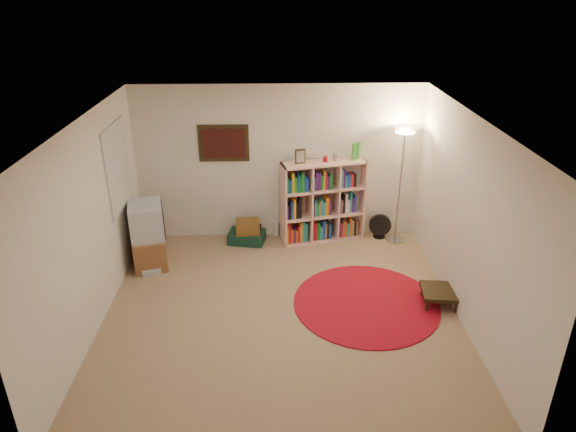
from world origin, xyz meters
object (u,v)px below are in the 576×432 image
floor_fan (380,226)px  suitcase (247,237)px  side_table (440,292)px  floor_lamp (404,148)px  tv_stand (148,236)px  bookshelf (321,202)px

floor_fan → suitcase: bearing=-169.4°
side_table → suitcase: bearing=145.1°
floor_lamp → floor_fan: bearing=156.7°
tv_stand → suitcase: tv_stand is taller
bookshelf → tv_stand: (-2.62, -0.76, -0.17)m
bookshelf → tv_stand: size_ratio=1.63×
floor_fan → suitcase: size_ratio=0.66×
floor_lamp → side_table: (0.18, -1.82, -1.39)m
floor_fan → tv_stand: 3.68m
floor_lamp → floor_fan: 1.39m
bookshelf → floor_lamp: 1.53m
tv_stand → side_table: 4.19m
bookshelf → tv_stand: 2.73m
floor_lamp → side_table: bearing=-84.2°
tv_stand → floor_fan: bearing=-2.1°
bookshelf → side_table: (1.40, -1.93, -0.47)m
side_table → floor_fan: bearing=102.4°
floor_fan → suitcase: (-2.19, -0.10, -0.12)m
suitcase → side_table: 3.19m
suitcase → side_table: side_table is taller
bookshelf → tv_stand: bookshelf is taller
bookshelf → floor_fan: (0.98, -0.00, -0.44)m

